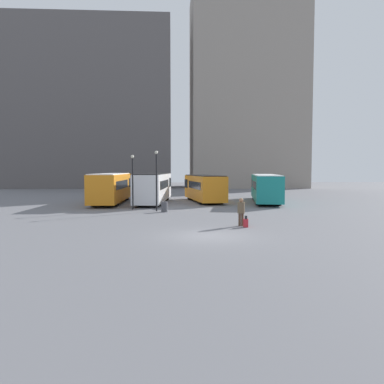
% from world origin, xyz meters
% --- Properties ---
extents(ground_plane, '(160.00, 160.00, 0.00)m').
position_xyz_m(ground_plane, '(0.00, 0.00, 0.00)').
color(ground_plane, slate).
extents(building_block_left, '(30.98, 11.02, 31.17)m').
position_xyz_m(building_block_left, '(-17.50, 53.78, 15.59)').
color(building_block_left, '#5B5656').
rests_on(building_block_left, ground_plane).
extents(building_block_right, '(21.40, 13.64, 37.02)m').
position_xyz_m(building_block_right, '(12.71, 53.78, 18.51)').
color(building_block_right, gray).
rests_on(building_block_right, ground_plane).
extents(bus_0, '(2.90, 11.65, 3.07)m').
position_xyz_m(bus_0, '(-8.11, 19.69, 1.68)').
color(bus_0, orange).
rests_on(bus_0, ground_plane).
extents(bus_1, '(3.61, 12.45, 3.07)m').
position_xyz_m(bus_1, '(-3.75, 20.22, 1.68)').
color(bus_1, silver).
rests_on(bus_1, ground_plane).
extents(bus_2, '(3.93, 9.56, 2.87)m').
position_xyz_m(bus_2, '(1.63, 20.84, 1.56)').
color(bus_2, orange).
rests_on(bus_2, ground_plane).
extents(bus_3, '(4.53, 12.03, 2.94)m').
position_xyz_m(bus_3, '(8.13, 19.93, 1.61)').
color(bus_3, '#19847F').
rests_on(bus_3, ground_plane).
extents(traveler, '(0.49, 0.49, 1.74)m').
position_xyz_m(traveler, '(2.39, 3.39, 1.03)').
color(traveler, '#4C3828').
rests_on(traveler, ground_plane).
extents(suitcase, '(0.32, 0.40, 0.71)m').
position_xyz_m(suitcase, '(2.59, 2.91, 0.25)').
color(suitcase, '#B7232D').
rests_on(suitcase, ground_plane).
extents(lamp_post_0, '(0.28, 0.28, 5.04)m').
position_xyz_m(lamp_post_0, '(-3.16, 11.96, 3.01)').
color(lamp_post_0, black).
rests_on(lamp_post_0, ground_plane).
extents(lamp_post_1, '(0.28, 0.28, 4.74)m').
position_xyz_m(lamp_post_1, '(-5.28, 13.33, 2.85)').
color(lamp_post_1, black).
rests_on(lamp_post_1, ground_plane).
extents(trash_bin, '(0.52, 0.52, 0.85)m').
position_xyz_m(trash_bin, '(-2.49, 11.20, 0.42)').
color(trash_bin, '#47474C').
rests_on(trash_bin, ground_plane).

